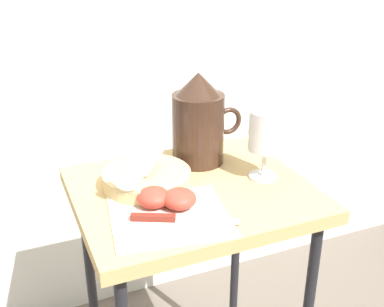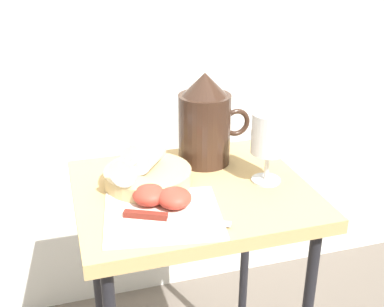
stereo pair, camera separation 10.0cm
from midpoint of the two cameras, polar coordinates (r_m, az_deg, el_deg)
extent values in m
cube|color=tan|center=(1.05, -2.76, -4.81)|extent=(0.50, 0.42, 0.03)
cylinder|color=black|center=(1.35, -13.82, -16.42)|extent=(0.02, 0.02, 0.68)
cylinder|color=black|center=(1.44, 3.10, -12.63)|extent=(0.02, 0.02, 0.68)
cube|color=silver|center=(0.94, -5.79, -7.49)|extent=(0.25, 0.23, 0.00)
cylinder|color=tan|center=(1.04, -8.09, -3.07)|extent=(0.19, 0.19, 0.03)
cylinder|color=#382319|center=(1.13, -1.83, 2.88)|extent=(0.12, 0.12, 0.17)
cylinder|color=#D1661E|center=(1.14, -1.81, 1.33)|extent=(0.11, 0.11, 0.09)
cone|color=#382319|center=(1.09, -1.91, 8.21)|extent=(0.10, 0.10, 0.05)
torus|color=#382319|center=(1.15, 1.84, 3.82)|extent=(0.07, 0.01, 0.07)
cylinder|color=silver|center=(1.08, 5.77, -2.77)|extent=(0.06, 0.06, 0.00)
cylinder|color=silver|center=(1.07, 5.84, -1.13)|extent=(0.01, 0.01, 0.06)
cylinder|color=silver|center=(1.04, 6.02, 2.67)|extent=(0.08, 0.08, 0.09)
cylinder|color=#D1661E|center=(1.05, 5.97, 1.67)|extent=(0.07, 0.07, 0.04)
cylinder|color=silver|center=(1.03, -8.60, -0.25)|extent=(0.10, 0.11, 0.07)
cylinder|color=silver|center=(0.97, -10.13, -1.95)|extent=(0.04, 0.05, 0.01)
cylinder|color=silver|center=(0.95, -10.87, -2.78)|extent=(0.05, 0.04, 0.06)
ellipsoid|color=#CC3D2D|center=(0.96, -7.56, -5.21)|extent=(0.07, 0.07, 0.04)
ellipsoid|color=#CC3D2D|center=(0.95, -4.54, -5.43)|extent=(0.07, 0.07, 0.04)
cube|color=silver|center=(0.91, -1.34, -8.07)|extent=(0.12, 0.07, 0.00)
cube|color=maroon|center=(0.92, -7.78, -7.59)|extent=(0.08, 0.05, 0.01)
camera|label=1|loc=(0.05, -92.86, -1.28)|focal=45.16mm
camera|label=2|loc=(0.05, 87.14, 1.28)|focal=45.16mm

